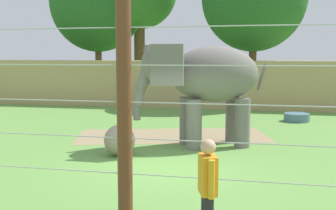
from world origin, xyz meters
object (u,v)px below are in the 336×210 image
at_px(enrichment_ball, 120,140).
at_px(water_tub, 297,117).
at_px(elephant, 205,79).
at_px(zookeeper, 208,191).

relative_size(enrichment_ball, water_tub, 0.81).
bearing_deg(elephant, enrichment_ball, -140.08).
height_order(elephant, water_tub, elephant).
bearing_deg(zookeeper, enrichment_ball, 120.31).
bearing_deg(enrichment_ball, elephant, 39.92).
xyz_separation_m(elephant, water_tub, (3.32, 5.84, -1.94)).
bearing_deg(elephant, zookeeper, -82.31).
distance_m(elephant, water_tub, 7.00).
xyz_separation_m(elephant, enrichment_ball, (-2.18, -1.83, -1.68)).
relative_size(elephant, zookeeper, 2.41).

